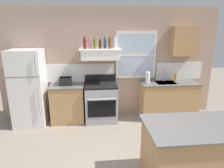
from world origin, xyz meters
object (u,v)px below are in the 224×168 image
at_px(refrigerator, 29,88).
at_px(stove_range, 101,102).
at_px(toaster, 66,81).
at_px(bottle_red_label_wine, 85,43).
at_px(kitchen_island, 193,154).
at_px(bottle_amber_wine, 110,43).
at_px(paper_towel_roll, 148,77).
at_px(dish_soap_bottle, 175,78).
at_px(bottle_olive_oil_square, 95,44).
at_px(bottle_brown_stout, 100,44).
at_px(bottle_clear_tall, 115,43).
at_px(bottle_blue_liqueur, 105,43).
at_px(bottle_rose_pink, 90,43).

relative_size(refrigerator, stove_range, 1.61).
xyz_separation_m(toaster, stove_range, (0.82, -0.03, -0.54)).
distance_m(refrigerator, bottle_red_label_wine, 1.64).
bearing_deg(toaster, kitchen_island, -47.81).
xyz_separation_m(bottle_amber_wine, paper_towel_roll, (0.92, -0.03, -0.82)).
relative_size(refrigerator, kitchen_island, 1.25).
bearing_deg(toaster, refrigerator, -176.31).
bearing_deg(bottle_red_label_wine, dish_soap_bottle, 1.60).
xyz_separation_m(bottle_olive_oil_square, bottle_brown_stout, (0.13, 0.05, -0.02)).
bearing_deg(bottle_clear_tall, toaster, -177.75).
bearing_deg(toaster, paper_towel_roll, 0.20).
bearing_deg(bottle_olive_oil_square, bottle_brown_stout, 23.02).
xyz_separation_m(bottle_red_label_wine, bottle_blue_liqueur, (0.46, 0.06, -0.00)).
bearing_deg(kitchen_island, refrigerator, 142.59).
bearing_deg(bottle_clear_tall, dish_soap_bottle, 2.28).
distance_m(bottle_blue_liqueur, dish_soap_bottle, 1.96).
bearing_deg(bottle_clear_tall, bottle_red_label_wine, -179.92).
bearing_deg(bottle_red_label_wine, toaster, -174.61).
xyz_separation_m(bottle_rose_pink, paper_towel_roll, (1.37, -0.08, -0.82)).
distance_m(bottle_rose_pink, bottle_brown_stout, 0.23).
height_order(toaster, dish_soap_bottle, toaster).
xyz_separation_m(bottle_blue_liqueur, bottle_clear_tall, (0.23, -0.06, 0.01)).
bearing_deg(stove_range, bottle_amber_wine, 17.61).
relative_size(toaster, paper_towel_roll, 1.10).
distance_m(refrigerator, stove_range, 1.70).
bearing_deg(bottle_blue_liqueur, stove_range, -130.28).
height_order(bottle_red_label_wine, dish_soap_bottle, bottle_red_label_wine).
bearing_deg(refrigerator, kitchen_island, -37.41).
distance_m(bottle_brown_stout, bottle_amber_wine, 0.23).
xyz_separation_m(refrigerator, stove_range, (1.65, 0.02, -0.41)).
height_order(bottle_rose_pink, bottle_clear_tall, bottle_clear_tall).
bearing_deg(bottle_clear_tall, bottle_brown_stout, 174.16).
bearing_deg(kitchen_island, paper_towel_roll, 91.70).
bearing_deg(refrigerator, bottle_rose_pink, 5.53).
bearing_deg(stove_range, bottle_rose_pink, 153.07).
height_order(bottle_blue_liqueur, bottle_clear_tall, bottle_clear_tall).
height_order(bottle_clear_tall, paper_towel_roll, bottle_clear_tall).
distance_m(bottle_clear_tall, paper_towel_roll, 1.15).
relative_size(refrigerator, bottle_olive_oil_square, 6.66).
relative_size(bottle_rose_pink, bottle_blue_liqueur, 1.07).
bearing_deg(dish_soap_bottle, bottle_olive_oil_square, -177.71).
relative_size(bottle_clear_tall, paper_towel_roll, 1.10).
relative_size(bottle_brown_stout, bottle_blue_liqueur, 0.82).
bearing_deg(paper_towel_roll, bottle_rose_pink, 176.76).
height_order(stove_range, bottle_olive_oil_square, bottle_olive_oil_square).
relative_size(bottle_amber_wine, paper_towel_roll, 1.05).
bearing_deg(bottle_olive_oil_square, kitchen_island, -59.53).
bearing_deg(paper_towel_roll, bottle_red_label_wine, 178.55).
bearing_deg(bottle_amber_wine, toaster, -177.77).
relative_size(bottle_blue_liqueur, bottle_clear_tall, 0.93).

